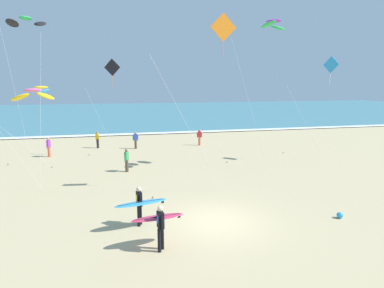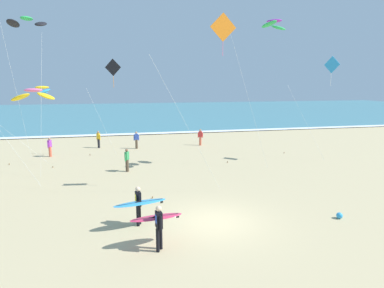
{
  "view_description": "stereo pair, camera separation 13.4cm",
  "coord_description": "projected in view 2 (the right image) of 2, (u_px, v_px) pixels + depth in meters",
  "views": [
    {
      "loc": [
        -3.97,
        -12.64,
        5.96
      ],
      "look_at": [
        0.3,
        5.73,
        2.4
      ],
      "focal_mm": 30.26,
      "sensor_mm": 36.0,
      "label": 1
    },
    {
      "loc": [
        -3.84,
        -12.67,
        5.96
      ],
      "look_at": [
        0.3,
        5.73,
        2.4
      ],
      "focal_mm": 30.26,
      "sensor_mm": 36.0,
      "label": 2
    }
  ],
  "objects": [
    {
      "name": "kite_diamond_charcoal_low",
      "position": [
        112.0,
        70.0,
        25.4
      ],
      "size": [
        2.85,
        1.26,
        7.85
      ],
      "color": "black",
      "rests_on": "ground"
    },
    {
      "name": "surfer_trailing",
      "position": [
        158.0,
        222.0,
        11.66
      ],
      "size": [
        2.0,
        1.01,
        1.71
      ],
      "color": "black",
      "rests_on": "ground"
    },
    {
      "name": "shoreline_foam",
      "position": [
        153.0,
        133.0,
        38.54
      ],
      "size": [
        160.0,
        1.41,
        0.01
      ],
      "primitive_type": "cube",
      "color": "white",
      "rests_on": "ocean_water"
    },
    {
      "name": "bystander_purple_top",
      "position": [
        50.0,
        147.0,
        26.47
      ],
      "size": [
        0.31,
        0.45,
        1.59
      ],
      "color": "#D8593F",
      "rests_on": "ground"
    },
    {
      "name": "kite_arc_emerald_high",
      "position": [
        27.0,
        22.0,
        18.84
      ],
      "size": [
        2.26,
        3.25,
        9.76
      ],
      "color": "black",
      "rests_on": "ground"
    },
    {
      "name": "bystander_yellow_top",
      "position": [
        99.0,
        139.0,
        30.07
      ],
      "size": [
        0.37,
        0.38,
        1.59
      ],
      "color": "black",
      "rests_on": "ground"
    },
    {
      "name": "ocean_water",
      "position": [
        138.0,
        112.0,
        67.02
      ],
      "size": [
        160.0,
        60.0,
        0.08
      ],
      "primitive_type": "cube",
      "color": "teal",
      "rests_on": "ground"
    },
    {
      "name": "kite_diamond_amber_distant",
      "position": [
        221.0,
        32.0,
        16.5
      ],
      "size": [
        4.58,
        0.43,
        9.48
      ],
      "color": "orange",
      "rests_on": "ground"
    },
    {
      "name": "bystander_blue_top",
      "position": [
        136.0,
        140.0,
        29.74
      ],
      "size": [
        0.5,
        0.22,
        1.59
      ],
      "color": "#4C3D2D",
      "rests_on": "ground"
    },
    {
      "name": "bystander_green_top",
      "position": [
        127.0,
        160.0,
        21.99
      ],
      "size": [
        0.32,
        0.44,
        1.59
      ],
      "color": "#4C3D2D",
      "rests_on": "ground"
    },
    {
      "name": "kite_arc_violet_far",
      "position": [
        274.0,
        25.0,
        21.0
      ],
      "size": [
        3.38,
        3.54,
        10.02
      ],
      "color": "green",
      "rests_on": "ground"
    },
    {
      "name": "beach_ball",
      "position": [
        339.0,
        216.0,
        14.42
      ],
      "size": [
        0.28,
        0.28,
        0.28
      ],
      "primitive_type": "sphere",
      "color": "#2D99DB",
      "rests_on": "ground"
    },
    {
      "name": "kite_arc_rose_close",
      "position": [
        33.0,
        95.0,
        17.5
      ],
      "size": [
        4.76,
        3.43,
        5.69
      ],
      "color": "yellow",
      "rests_on": "ground"
    },
    {
      "name": "kite_arc_golden_outer",
      "position": [
        42.0,
        90.0,
        23.09
      ],
      "size": [
        5.41,
        2.69,
        5.76
      ],
      "color": "#2D99DB",
      "rests_on": "ground"
    },
    {
      "name": "ground_plane",
      "position": [
        214.0,
        222.0,
        14.08
      ],
      "size": [
        160.0,
        160.0,
        0.0
      ],
      "primitive_type": "plane",
      "color": "tan"
    },
    {
      "name": "kite_diamond_cobalt_near",
      "position": [
        330.0,
        68.0,
        23.68
      ],
      "size": [
        1.87,
        4.01,
        7.9
      ],
      "color": "#2D99DB",
      "rests_on": "ground"
    },
    {
      "name": "bystander_red_top",
      "position": [
        200.0,
        137.0,
        31.32
      ],
      "size": [
        0.47,
        0.29,
        1.59
      ],
      "color": "#D8593F",
      "rests_on": "ground"
    },
    {
      "name": "surfer_lead",
      "position": [
        139.0,
        203.0,
        13.45
      ],
      "size": [
        2.24,
        1.06,
        1.71
      ],
      "color": "black",
      "rests_on": "ground"
    }
  ]
}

